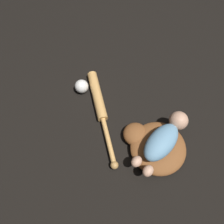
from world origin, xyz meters
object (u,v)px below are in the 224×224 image
baseball_glove (154,145)px  baseball_bat (99,104)px  baseball (82,86)px  baby_figure (164,138)px

baseball_glove → baseball_bat: (0.03, 0.37, -0.01)m
baseball → baby_figure: bearing=-93.6°
baby_figure → baseball: baby_figure is taller
baseball_glove → baseball: 0.53m
baseball_glove → baby_figure: (0.03, -0.02, 0.08)m
baseball_bat → baseball: bearing=78.9°
baseball_glove → baseball: (0.06, 0.52, 0.00)m
baseball_glove → baseball: bearing=83.4°
baseball_bat → baby_figure: bearing=-90.7°
baby_figure → baseball_glove: bearing=136.3°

